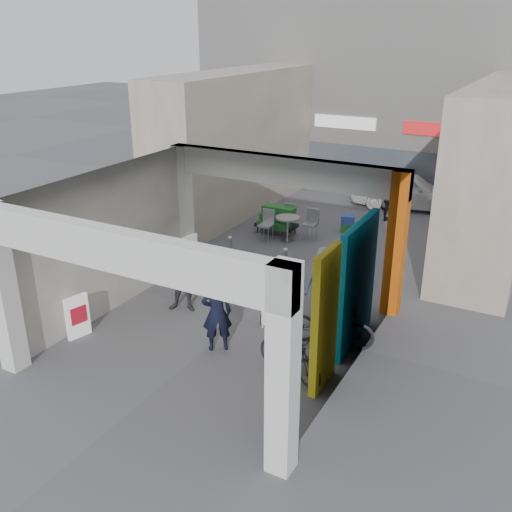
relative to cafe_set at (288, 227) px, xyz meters
The scene contains 21 objects.
ground 5.71m from the cafe_set, 75.53° to the right, with size 90.00×90.00×0.00m, color #56575B.
arcade_canopy 6.92m from the cafe_set, 72.79° to the right, with size 6.40×6.45×6.40m.
far_building 9.33m from the cafe_set, 80.45° to the left, with size 18.00×4.08×8.00m.
plaza_bldg_left 4.24m from the cafe_set, 147.26° to the left, with size 2.00×9.00×5.00m, color #BCAE9C.
plaza_bldg_right 6.61m from the cafe_set, 18.46° to the left, with size 2.00×9.00×5.00m, color #BCAE9C.
bollard_left 3.16m from the cafe_set, 95.64° to the right, with size 0.09×0.09×0.97m, color gray.
bollard_center 3.21m from the cafe_set, 65.79° to the right, with size 0.09×0.09×0.84m, color gray.
bollard_right 4.41m from the cafe_set, 44.64° to the right, with size 0.09×0.09×0.96m, color gray.
advert_board_near 8.12m from the cafe_set, 99.36° to the right, with size 0.22×0.55×1.00m.
advert_board_far 3.90m from the cafe_set, 109.81° to the right, with size 0.18×0.56×1.00m.
cafe_set is the anchor object (origin of this frame).
produce_stand 0.57m from the cafe_set, 157.23° to the left, with size 1.34×0.72×0.88m.
crate_stack 2.13m from the cafe_set, 45.17° to the left, with size 0.53×0.47×0.56m.
border_collie 5.97m from the cafe_set, 68.99° to the right, with size 0.26×0.50×0.70m.
man_with_dog 7.19m from the cafe_set, 76.60° to the right, with size 0.63×0.42×1.73m, color black.
man_back_turned 5.86m from the cafe_set, 89.88° to the right, with size 0.81×0.63×1.66m, color #39393B.
man_elderly 5.59m from the cafe_set, 55.86° to the right, with size 0.88×0.57×1.81m, color #5C84B3.
man_crates 4.05m from the cafe_set, 52.53° to the left, with size 0.99×0.41×1.70m, color black.
bicycle_front 6.79m from the cafe_set, 56.70° to the right, with size 0.66×1.89×0.99m, color black.
bicycle_rear 8.00m from the cafe_set, 64.29° to the right, with size 0.46×1.63×0.98m, color black.
white_van 5.74m from the cafe_set, 64.17° to the left, with size 1.63×4.06×1.38m, color silver.
Camera 1 is at (6.02, -10.39, 6.46)m, focal length 40.00 mm.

